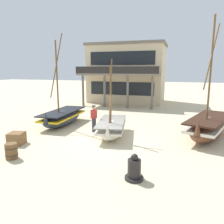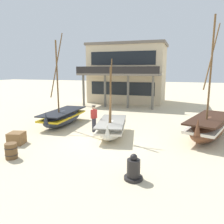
{
  "view_description": "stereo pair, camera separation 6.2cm",
  "coord_description": "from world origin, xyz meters",
  "px_view_note": "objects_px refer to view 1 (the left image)",
  "views": [
    {
      "loc": [
        3.9,
        -11.19,
        3.88
      ],
      "look_at": [
        0.0,
        1.0,
        1.4
      ],
      "focal_mm": 35.37,
      "sensor_mm": 36.0,
      "label": 1
    },
    {
      "loc": [
        3.96,
        -11.17,
        3.88
      ],
      "look_at": [
        0.0,
        1.0,
        1.4
      ],
      "focal_mm": 35.37,
      "sensor_mm": 36.0,
      "label": 2
    }
  ],
  "objects_px": {
    "fishing_boat_far_right": "(63,117)",
    "cargo_crate": "(17,138)",
    "fishing_boat_centre_large": "(208,127)",
    "harbor_building_main": "(127,73)",
    "fishing_boat_near_left": "(112,127)",
    "capstan_winch": "(134,169)",
    "fisherman_by_hull": "(94,119)",
    "wooden_barrel": "(11,151)"
  },
  "relations": [
    {
      "from": "fishing_boat_centre_large",
      "to": "wooden_barrel",
      "type": "xyz_separation_m",
      "value": [
        -8.53,
        -5.79,
        -0.35
      ]
    },
    {
      "from": "fishing_boat_far_right",
      "to": "capstan_winch",
      "type": "relative_size",
      "value": 6.54
    },
    {
      "from": "fishing_boat_centre_large",
      "to": "cargo_crate",
      "type": "distance_m",
      "value": 10.54
    },
    {
      "from": "fishing_boat_near_left",
      "to": "fisherman_by_hull",
      "type": "xyz_separation_m",
      "value": [
        -1.32,
        0.49,
        0.32
      ]
    },
    {
      "from": "capstan_winch",
      "to": "wooden_barrel",
      "type": "height_order",
      "value": "capstan_winch"
    },
    {
      "from": "cargo_crate",
      "to": "capstan_winch",
      "type": "bearing_deg",
      "value": -15.37
    },
    {
      "from": "fishing_boat_far_right",
      "to": "cargo_crate",
      "type": "distance_m",
      "value": 4.44
    },
    {
      "from": "fishing_boat_far_right",
      "to": "cargo_crate",
      "type": "bearing_deg",
      "value": -92.41
    },
    {
      "from": "fishing_boat_near_left",
      "to": "fishing_boat_far_right",
      "type": "bearing_deg",
      "value": 159.72
    },
    {
      "from": "capstan_winch",
      "to": "harbor_building_main",
      "type": "bearing_deg",
      "value": 104.8
    },
    {
      "from": "fisherman_by_hull",
      "to": "wooden_barrel",
      "type": "relative_size",
      "value": 2.41
    },
    {
      "from": "fishing_boat_centre_large",
      "to": "capstan_winch",
      "type": "distance_m",
      "value": 6.69
    },
    {
      "from": "fishing_boat_centre_large",
      "to": "cargo_crate",
      "type": "relative_size",
      "value": 8.73
    },
    {
      "from": "fishing_boat_far_right",
      "to": "capstan_winch",
      "type": "xyz_separation_m",
      "value": [
        6.51,
        -6.27,
        -0.19
      ]
    },
    {
      "from": "fishing_boat_far_right",
      "to": "fisherman_by_hull",
      "type": "distance_m",
      "value": 3.01
    },
    {
      "from": "fishing_boat_far_right",
      "to": "fisherman_by_hull",
      "type": "height_order",
      "value": "fishing_boat_far_right"
    },
    {
      "from": "fishing_boat_far_right",
      "to": "cargo_crate",
      "type": "relative_size",
      "value": 8.36
    },
    {
      "from": "fishing_boat_far_right",
      "to": "cargo_crate",
      "type": "xyz_separation_m",
      "value": [
        -0.19,
        -4.43,
        -0.26
      ]
    },
    {
      "from": "fisherman_by_hull",
      "to": "capstan_winch",
      "type": "relative_size",
      "value": 1.75
    },
    {
      "from": "fishing_boat_near_left",
      "to": "wooden_barrel",
      "type": "distance_m",
      "value": 5.55
    },
    {
      "from": "fisherman_by_hull",
      "to": "fishing_boat_far_right",
      "type": "bearing_deg",
      "value": 159.73
    },
    {
      "from": "capstan_winch",
      "to": "fishing_boat_far_right",
      "type": "bearing_deg",
      "value": 136.07
    },
    {
      "from": "fishing_boat_far_right",
      "to": "harbor_building_main",
      "type": "bearing_deg",
      "value": 83.12
    },
    {
      "from": "capstan_winch",
      "to": "harbor_building_main",
      "type": "relative_size",
      "value": 0.11
    },
    {
      "from": "fishing_boat_near_left",
      "to": "harbor_building_main",
      "type": "xyz_separation_m",
      "value": [
        -2.61,
        14.13,
        2.91
      ]
    },
    {
      "from": "harbor_building_main",
      "to": "capstan_winch",
      "type": "bearing_deg",
      "value": -75.2
    },
    {
      "from": "wooden_barrel",
      "to": "fishing_boat_near_left",
      "type": "bearing_deg",
      "value": 55.29
    },
    {
      "from": "fishing_boat_far_right",
      "to": "harbor_building_main",
      "type": "xyz_separation_m",
      "value": [
        1.52,
        12.61,
        2.85
      ]
    },
    {
      "from": "wooden_barrel",
      "to": "cargo_crate",
      "type": "height_order",
      "value": "wooden_barrel"
    },
    {
      "from": "fishing_boat_near_left",
      "to": "capstan_winch",
      "type": "height_order",
      "value": "fishing_boat_near_left"
    },
    {
      "from": "fishing_boat_near_left",
      "to": "fishing_boat_centre_large",
      "type": "relative_size",
      "value": 0.68
    },
    {
      "from": "fishing_boat_centre_large",
      "to": "harbor_building_main",
      "type": "relative_size",
      "value": 0.74
    },
    {
      "from": "fishing_boat_centre_large",
      "to": "wooden_barrel",
      "type": "relative_size",
      "value": 9.39
    },
    {
      "from": "fishing_boat_centre_large",
      "to": "fishing_boat_far_right",
      "type": "xyz_separation_m",
      "value": [
        -9.5,
        0.3,
        -0.13
      ]
    },
    {
      "from": "capstan_winch",
      "to": "harbor_building_main",
      "type": "xyz_separation_m",
      "value": [
        -4.99,
        18.88,
        3.05
      ]
    },
    {
      "from": "cargo_crate",
      "to": "fishing_boat_centre_large",
      "type": "bearing_deg",
      "value": 23.11
    },
    {
      "from": "fishing_boat_near_left",
      "to": "cargo_crate",
      "type": "xyz_separation_m",
      "value": [
        -4.32,
        -2.9,
        -0.2
      ]
    },
    {
      "from": "fishing_boat_near_left",
      "to": "cargo_crate",
      "type": "distance_m",
      "value": 5.21
    },
    {
      "from": "fishing_boat_centre_large",
      "to": "fishing_boat_far_right",
      "type": "height_order",
      "value": "fishing_boat_centre_large"
    },
    {
      "from": "fisherman_by_hull",
      "to": "wooden_barrel",
      "type": "bearing_deg",
      "value": -110.04
    },
    {
      "from": "fisherman_by_hull",
      "to": "harbor_building_main",
      "type": "distance_m",
      "value": 13.95
    },
    {
      "from": "fishing_boat_centre_large",
      "to": "fishing_boat_near_left",
      "type": "bearing_deg",
      "value": -167.08
    }
  ]
}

